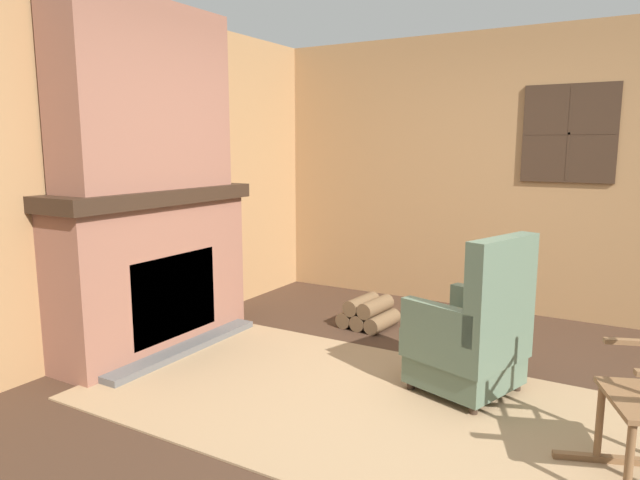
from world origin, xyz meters
TOP-DOWN VIEW (x-y plane):
  - ground_plane at (0.00, 0.00)m, footprint 14.00×14.00m
  - wood_panel_wall_left at (-2.41, 0.00)m, footprint 0.06×5.37m
  - wood_panel_wall_back at (0.01, 2.41)m, footprint 5.37×0.09m
  - fireplace_hearth at (-2.15, 0.00)m, footprint 0.65×1.75m
  - chimney_breast at (-2.16, 0.00)m, footprint 0.39×1.45m
  - area_rug at (-0.27, -0.12)m, footprint 3.52×1.85m
  - armchair at (0.22, 0.38)m, footprint 0.75×0.76m
  - firewood_stack at (-0.93, 1.29)m, footprint 0.46×0.45m
  - oil_lamp_vase at (-2.21, -0.25)m, footprint 0.10×0.10m
  - storage_case at (-2.21, 0.19)m, footprint 0.16×0.24m

SIDE VIEW (x-z plane):
  - ground_plane at x=0.00m, z-range 0.00..0.00m
  - area_rug at x=-0.27m, z-range 0.00..0.01m
  - firewood_stack at x=-0.93m, z-range -0.01..0.25m
  - armchair at x=0.22m, z-range -0.14..0.90m
  - fireplace_hearth at x=-2.15m, z-range 0.00..1.24m
  - storage_case at x=-2.21m, z-range 1.24..1.35m
  - wood_panel_wall_left at x=-2.41m, z-range 0.00..2.62m
  - wood_panel_wall_back at x=0.01m, z-range 0.01..2.62m
  - oil_lamp_vase at x=-2.21m, z-range 1.21..1.45m
  - chimney_breast at x=-2.16m, z-range 1.24..2.60m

